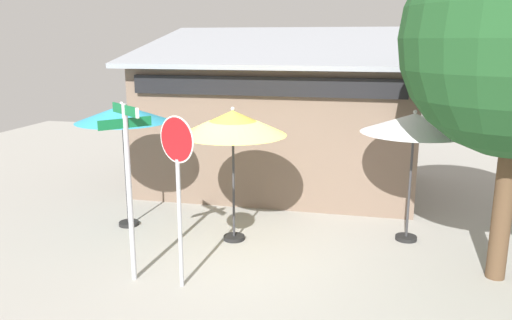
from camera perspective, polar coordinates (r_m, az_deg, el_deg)
ground_plane at (r=10.07m, az=-1.22°, el=-10.75°), size 28.00×28.00×0.10m
cafe_building at (r=14.24m, az=2.81°, el=4.11°), size 7.56×5.10×4.46m
street_sign_post at (r=8.67m, az=-14.15°, el=-1.58°), size 0.77×0.72×3.07m
stop_sign at (r=8.22m, az=-8.78°, el=-1.17°), size 0.69×0.35×2.91m
patio_umbrella_teal_left at (r=11.25m, az=-14.80°, el=4.93°), size 2.00×2.00×2.78m
patio_umbrella_mustard_center at (r=10.06m, az=-2.62°, el=4.11°), size 2.14×2.14×2.78m
patio_umbrella_ivory_right at (r=10.52m, az=17.37°, el=3.84°), size 2.11×2.11×2.72m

